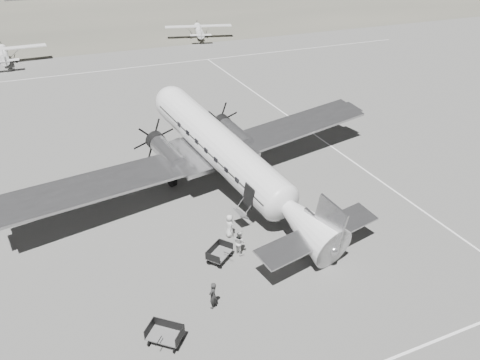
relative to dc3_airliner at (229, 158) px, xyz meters
name	(u,v)px	position (x,y,z in m)	size (l,w,h in m)	color
ground	(241,215)	(-0.35, -2.97, -3.01)	(260.00, 260.00, 0.00)	slate
taxi_line_right	(381,181)	(11.65, -2.97, -3.00)	(0.15, 80.00, 0.01)	white
taxi_line_horizon	(126,68)	(-0.35, 37.03, -3.00)	(90.00, 0.15, 0.01)	white
grass_infield	(79,8)	(-0.35, 92.03, -3.01)	(260.00, 90.00, 0.01)	#696658
dc3_airliner	(229,158)	(0.00, 0.00, 0.00)	(31.60, 21.93, 6.02)	#ABABAD
light_plane_left	(4,56)	(-15.65, 45.89, -1.78)	(11.80, 9.58, 2.45)	silver
light_plane_right	(199,31)	(14.96, 50.60, -1.81)	(11.51, 9.34, 2.39)	silver
baggage_cart_near	(219,254)	(-3.51, -7.03, -2.53)	(1.68, 1.19, 0.95)	#606060
baggage_cart_far	(165,335)	(-8.18, -11.85, -2.51)	(1.76, 1.24, 0.99)	#606060
ground_crew	(213,295)	(-5.21, -10.52, -2.21)	(0.59, 0.38, 1.61)	#292929
ramp_agent	(240,242)	(-2.11, -6.83, -2.19)	(0.79, 0.62, 1.63)	beige
passenger	(230,226)	(-2.00, -4.95, -2.21)	(0.78, 0.51, 1.59)	silver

